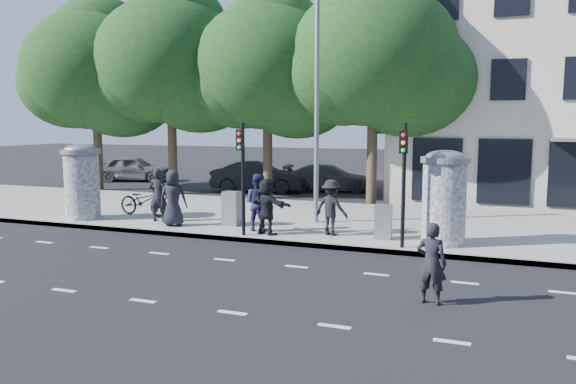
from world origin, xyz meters
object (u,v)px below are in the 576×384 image
at_px(ped_b, 158,195).
at_px(ped_d, 331,207).
at_px(ped_a, 173,198).
at_px(car_mid, 258,177).
at_px(street_lamp, 316,85).
at_px(cabinet_left, 232,208).
at_px(ad_column_right, 444,195).
at_px(bicycle, 144,201).
at_px(man_road, 431,263).
at_px(traffic_pole_far, 404,172).
at_px(car_left, 134,169).
at_px(traffic_pole_near, 242,167).
at_px(cabinet_right, 383,222).
at_px(car_right, 329,178).
at_px(ad_column_left, 82,180).
at_px(ped_c, 257,202).
at_px(ped_f, 267,206).

distance_m(ped_b, ped_d, 6.25).
height_order(ped_a, car_mid, ped_a).
relative_size(street_lamp, cabinet_left, 7.04).
distance_m(ad_column_right, bicycle, 10.81).
height_order(ad_column_right, man_road, ad_column_right).
xyz_separation_m(traffic_pole_far, man_road, (1.23, -4.11, -1.41)).
relative_size(ad_column_right, car_left, 0.59).
xyz_separation_m(ped_d, cabinet_left, (-3.55, 0.36, -0.28)).
xyz_separation_m(traffic_pole_near, man_road, (6.03, -4.11, -1.41)).
xyz_separation_m(cabinet_right, car_right, (-5.07, 11.61, 0.01)).
bearing_deg(cabinet_left, traffic_pole_near, -50.55).
distance_m(bicycle, car_left, 13.84).
distance_m(ad_column_right, traffic_pole_far, 1.52).
bearing_deg(car_left, ad_column_left, -167.88).
bearing_deg(ped_c, bicycle, -10.29).
distance_m(street_lamp, ped_a, 6.05).
xyz_separation_m(ped_d, man_road, (3.53, -5.10, -0.18)).
bearing_deg(street_lamp, ped_b, -161.87).
bearing_deg(traffic_pole_far, ped_d, 156.58).
xyz_separation_m(ped_f, bicycle, (-5.55, 1.56, -0.32)).
relative_size(ad_column_right, ped_d, 1.56).
distance_m(bicycle, cabinet_right, 9.07).
bearing_deg(car_left, ad_column_right, -138.86).
height_order(traffic_pole_far, ped_c, traffic_pole_far).
relative_size(traffic_pole_near, cabinet_left, 2.99).
distance_m(ped_f, cabinet_left, 1.94).
distance_m(ped_c, car_left, 18.10).
distance_m(traffic_pole_far, cabinet_left, 6.19).
height_order(ped_c, ped_f, ped_c).
distance_m(ad_column_left, ped_c, 6.73).
xyz_separation_m(ped_a, bicycle, (-2.11, 1.35, -0.37)).
bearing_deg(cabinet_right, ped_b, 174.74).
bearing_deg(ped_f, ad_column_right, -156.61).
bearing_deg(car_mid, ped_f, -169.74).
bearing_deg(street_lamp, bicycle, -172.06).
relative_size(cabinet_right, car_mid, 0.22).
xyz_separation_m(ped_d, car_mid, (-6.79, 9.89, -0.23)).
height_order(man_road, cabinet_right, man_road).
bearing_deg(car_mid, car_left, 62.27).
xyz_separation_m(ped_f, man_road, (5.41, -4.51, -0.19)).
xyz_separation_m(traffic_pole_far, bicycle, (-9.73, 1.96, -1.53)).
distance_m(traffic_pole_near, car_mid, 11.80).
bearing_deg(ped_c, ped_a, 6.72).
bearing_deg(ad_column_right, ad_column_left, -179.08).
xyz_separation_m(ad_column_right, traffic_pole_far, (-1.00, -0.91, 0.69)).
height_order(traffic_pole_far, man_road, traffic_pole_far).
bearing_deg(ad_column_left, street_lamp, 14.94).
bearing_deg(car_mid, cabinet_left, -176.01).
relative_size(street_lamp, car_left, 1.79).
xyz_separation_m(ped_d, bicycle, (-7.43, 0.96, -0.30)).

